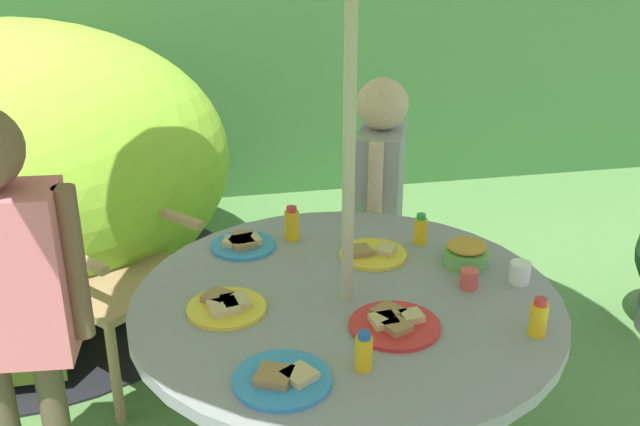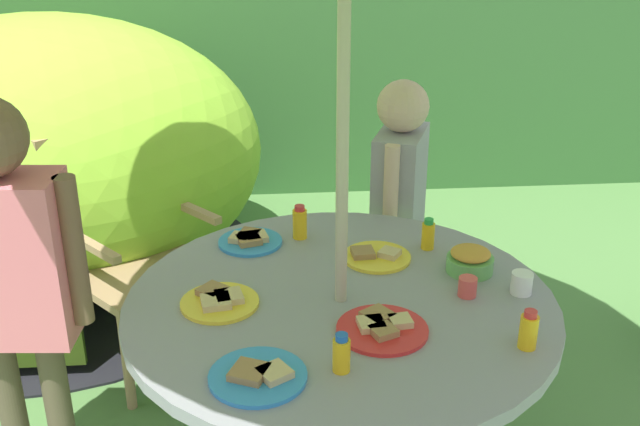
{
  "view_description": "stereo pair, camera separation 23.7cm",
  "coord_description": "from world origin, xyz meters",
  "px_view_note": "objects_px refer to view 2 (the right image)",
  "views": [
    {
      "loc": [
        -0.46,
        -1.95,
        1.91
      ],
      "look_at": [
        -0.05,
        0.18,
        0.95
      ],
      "focal_mm": 42.84,
      "sensor_mm": 36.0,
      "label": 1
    },
    {
      "loc": [
        -0.23,
        -1.98,
        1.91
      ],
      "look_at": [
        -0.05,
        0.18,
        0.95
      ],
      "focal_mm": 42.84,
      "sensor_mm": 36.0,
      "label": 2
    }
  ],
  "objects_px": {
    "wooden_chair": "(122,238)",
    "juice_bottle_far_right": "(300,223)",
    "child_in_pink_shirt": "(8,260)",
    "plate_near_left": "(219,301)",
    "child_in_grey_shirt": "(399,186)",
    "juice_bottle_center_back": "(428,235)",
    "snack_bowl": "(470,260)",
    "juice_bottle_center_front": "(529,330)",
    "garden_table": "(340,338)",
    "plate_back_edge": "(250,240)",
    "plate_mid_left": "(376,256)",
    "plate_mid_right": "(258,375)",
    "cup_far": "(468,287)",
    "dome_tent": "(48,155)",
    "plate_near_right": "(382,327)",
    "juice_bottle_far_left": "(341,354)",
    "cup_near": "(522,283)"
  },
  "relations": [
    {
      "from": "juice_bottle_center_back",
      "to": "cup_far",
      "type": "bearing_deg",
      "value": -80.93
    },
    {
      "from": "plate_mid_right",
      "to": "cup_near",
      "type": "distance_m",
      "value": 0.88
    },
    {
      "from": "plate_near_left",
      "to": "child_in_grey_shirt",
      "type": "bearing_deg",
      "value": 50.37
    },
    {
      "from": "plate_back_edge",
      "to": "child_in_grey_shirt",
      "type": "bearing_deg",
      "value": 35.44
    },
    {
      "from": "snack_bowl",
      "to": "juice_bottle_center_front",
      "type": "relative_size",
      "value": 1.33
    },
    {
      "from": "wooden_chair",
      "to": "juice_bottle_center_front",
      "type": "distance_m",
      "value": 1.77
    },
    {
      "from": "dome_tent",
      "to": "plate_mid_right",
      "type": "relative_size",
      "value": 8.37
    },
    {
      "from": "wooden_chair",
      "to": "plate_mid_left",
      "type": "xyz_separation_m",
      "value": [
        0.95,
        -0.65,
        0.21
      ]
    },
    {
      "from": "child_in_pink_shirt",
      "to": "juice_bottle_center_front",
      "type": "bearing_deg",
      "value": -9.72
    },
    {
      "from": "snack_bowl",
      "to": "plate_near_left",
      "type": "relative_size",
      "value": 0.64
    },
    {
      "from": "plate_near_left",
      "to": "juice_bottle_center_front",
      "type": "bearing_deg",
      "value": -19.46
    },
    {
      "from": "plate_near_left",
      "to": "juice_bottle_center_front",
      "type": "relative_size",
      "value": 2.07
    },
    {
      "from": "plate_mid_left",
      "to": "cup_far",
      "type": "bearing_deg",
      "value": -47.88
    },
    {
      "from": "garden_table",
      "to": "plate_mid_right",
      "type": "height_order",
      "value": "plate_mid_right"
    },
    {
      "from": "plate_near_left",
      "to": "plate_back_edge",
      "type": "bearing_deg",
      "value": 77.59
    },
    {
      "from": "child_in_grey_shirt",
      "to": "plate_mid_left",
      "type": "distance_m",
      "value": 0.61
    },
    {
      "from": "plate_near_right",
      "to": "plate_mid_right",
      "type": "height_order",
      "value": "same"
    },
    {
      "from": "juice_bottle_far_right",
      "to": "cup_near",
      "type": "xyz_separation_m",
      "value": [
        0.65,
        -0.44,
        -0.02
      ]
    },
    {
      "from": "juice_bottle_center_front",
      "to": "plate_mid_left",
      "type": "bearing_deg",
      "value": 120.85
    },
    {
      "from": "wooden_chair",
      "to": "juice_bottle_center_back",
      "type": "bearing_deg",
      "value": -68.89
    },
    {
      "from": "plate_near_right",
      "to": "snack_bowl",
      "type": "bearing_deg",
      "value": 44.14
    },
    {
      "from": "dome_tent",
      "to": "plate_near_left",
      "type": "relative_size",
      "value": 9.01
    },
    {
      "from": "child_in_pink_shirt",
      "to": "juice_bottle_center_front",
      "type": "height_order",
      "value": "child_in_pink_shirt"
    },
    {
      "from": "child_in_pink_shirt",
      "to": "plate_near_right",
      "type": "height_order",
      "value": "child_in_pink_shirt"
    },
    {
      "from": "juice_bottle_far_right",
      "to": "wooden_chair",
      "type": "bearing_deg",
      "value": 146.89
    },
    {
      "from": "juice_bottle_far_left",
      "to": "plate_near_right",
      "type": "bearing_deg",
      "value": 52.89
    },
    {
      "from": "child_in_pink_shirt",
      "to": "plate_near_left",
      "type": "xyz_separation_m",
      "value": [
        0.62,
        -0.08,
        -0.12
      ]
    },
    {
      "from": "wooden_chair",
      "to": "plate_back_edge",
      "type": "bearing_deg",
      "value": -84.59
    },
    {
      "from": "child_in_grey_shirt",
      "to": "juice_bottle_center_back",
      "type": "xyz_separation_m",
      "value": [
        0.01,
        -0.52,
        0.03
      ]
    },
    {
      "from": "child_in_pink_shirt",
      "to": "plate_mid_right",
      "type": "bearing_deg",
      "value": -27.4
    },
    {
      "from": "child_in_pink_shirt",
      "to": "plate_near_right",
      "type": "distance_m",
      "value": 1.11
    },
    {
      "from": "dome_tent",
      "to": "cup_near",
      "type": "bearing_deg",
      "value": -42.14
    },
    {
      "from": "child_in_pink_shirt",
      "to": "plate_mid_left",
      "type": "bearing_deg",
      "value": 13.61
    },
    {
      "from": "child_in_grey_shirt",
      "to": "juice_bottle_far_right",
      "type": "height_order",
      "value": "child_in_grey_shirt"
    },
    {
      "from": "child_in_pink_shirt",
      "to": "plate_near_right",
      "type": "bearing_deg",
      "value": -8.97
    },
    {
      "from": "plate_mid_left",
      "to": "juice_bottle_far_right",
      "type": "xyz_separation_m",
      "value": [
        -0.24,
        0.18,
        0.05
      ]
    },
    {
      "from": "cup_far",
      "to": "snack_bowl",
      "type": "bearing_deg",
      "value": 72.62
    },
    {
      "from": "wooden_chair",
      "to": "garden_table",
      "type": "bearing_deg",
      "value": -90.0
    },
    {
      "from": "plate_near_right",
      "to": "cup_near",
      "type": "relative_size",
      "value": 3.78
    },
    {
      "from": "wooden_chair",
      "to": "juice_bottle_far_right",
      "type": "height_order",
      "value": "wooden_chair"
    },
    {
      "from": "wooden_chair",
      "to": "snack_bowl",
      "type": "distance_m",
      "value": 1.47
    },
    {
      "from": "plate_mid_left",
      "to": "juice_bottle_center_front",
      "type": "xyz_separation_m",
      "value": [
        0.33,
        -0.55,
        0.04
      ]
    },
    {
      "from": "child_in_pink_shirt",
      "to": "juice_bottle_far_right",
      "type": "bearing_deg",
      "value": 26.88
    },
    {
      "from": "garden_table",
      "to": "plate_back_edge",
      "type": "height_order",
      "value": "plate_back_edge"
    },
    {
      "from": "child_in_grey_shirt",
      "to": "snack_bowl",
      "type": "distance_m",
      "value": 0.7
    },
    {
      "from": "child_in_grey_shirt",
      "to": "plate_near_left",
      "type": "relative_size",
      "value": 5.11
    },
    {
      "from": "child_in_pink_shirt",
      "to": "plate_near_left",
      "type": "height_order",
      "value": "child_in_pink_shirt"
    },
    {
      "from": "juice_bottle_far_right",
      "to": "child_in_grey_shirt",
      "type": "bearing_deg",
      "value": 43.0
    },
    {
      "from": "juice_bottle_far_left",
      "to": "juice_bottle_center_back",
      "type": "xyz_separation_m",
      "value": [
        0.37,
        0.68,
        0.0
      ]
    },
    {
      "from": "wooden_chair",
      "to": "juice_bottle_center_back",
      "type": "distance_m",
      "value": 1.3
    }
  ]
}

